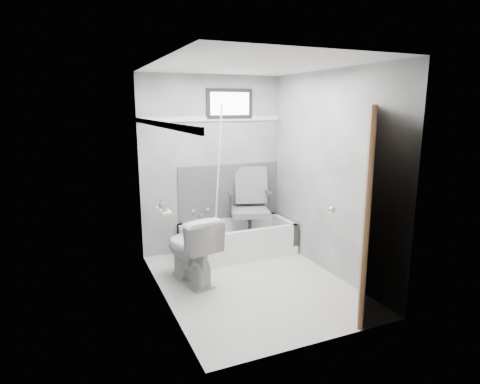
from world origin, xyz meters
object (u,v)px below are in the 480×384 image
bathtub (238,239)px  soap_bottle_a (165,206)px  door (411,218)px  office_chair (250,206)px  soap_bottle_b (162,204)px  toilet (191,249)px

bathtub → soap_bottle_a: bearing=-146.4°
door → soap_bottle_a: size_ratio=20.00×
bathtub → door: door is taller
office_chair → soap_bottle_b: 1.55m
toilet → soap_bottle_a: 0.68m
soap_bottle_b → bathtub: bearing=28.6°
office_chair → soap_bottle_a: bearing=-132.4°
toilet → door: bearing=123.1°
bathtub → office_chair: size_ratio=1.45×
soap_bottle_b → door: bearing=-39.4°
soap_bottle_a → soap_bottle_b: size_ratio=1.00×
door → soap_bottle_b: door is taller
office_chair → door: bearing=-59.6°
bathtub → soap_bottle_b: soap_bottle_b is taller
office_chair → toilet: size_ratio=1.29×
toilet → bathtub: bearing=-156.0°
door → soap_bottle_a: door is taller
door → soap_bottle_a: 2.40m
soap_bottle_a → door: bearing=-36.8°
office_chair → toilet: bearing=-131.3°
office_chair → bathtub: bearing=-149.5°
toilet → soap_bottle_a: soap_bottle_a is taller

